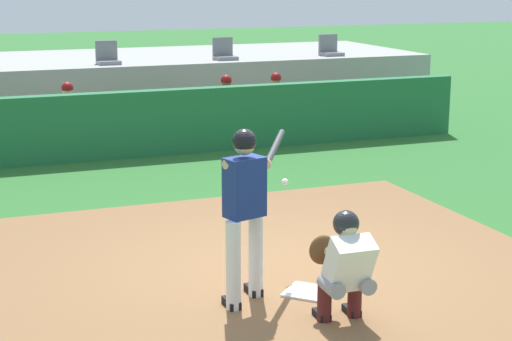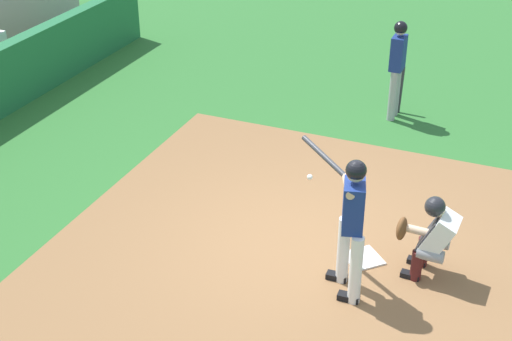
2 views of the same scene
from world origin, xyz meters
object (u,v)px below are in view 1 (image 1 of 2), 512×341
home_plate (308,292)px  catcher_crouched (344,263)px  stadium_seat_2 (108,58)px  stadium_seat_3 (224,53)px  dugout_player_3 (278,104)px  stadium_seat_4 (330,50)px  batter_at_plate (246,204)px  dugout_player_2 (228,107)px  dugout_player_1 (70,116)px

home_plate → catcher_crouched: 0.99m
stadium_seat_2 → stadium_seat_3: (2.60, 0.00, 0.00)m
dugout_player_3 → stadium_seat_2: size_ratio=2.71×
stadium_seat_3 → dugout_player_3: bearing=-77.5°
stadium_seat_4 → home_plate: bearing=-117.1°
batter_at_plate → dugout_player_2: size_ratio=1.39×
stadium_seat_2 → stadium_seat_4: bearing=0.0°
batter_at_plate → dugout_player_1: bearing=93.3°
stadium_seat_2 → stadium_seat_4: same height
stadium_seat_3 → stadium_seat_4: same height
batter_at_plate → catcher_crouched: size_ratio=0.92×
dugout_player_2 → stadium_seat_4: 3.91m
dugout_player_3 → stadium_seat_3: stadium_seat_3 is taller
dugout_player_2 → dugout_player_1: bearing=180.0°
dugout_player_2 → stadium_seat_4: bearing=32.3°
home_plate → dugout_player_3: bearing=69.5°
stadium_seat_3 → stadium_seat_4: (2.60, 0.00, 0.00)m
batter_at_plate → dugout_player_1: batter_at_plate is taller
batter_at_plate → dugout_player_1: (-0.47, 8.12, -0.36)m
dugout_player_2 → stadium_seat_3: (0.62, 2.03, 0.86)m
dugout_player_2 → stadium_seat_4: size_ratio=2.71×
dugout_player_3 → home_plate: bearing=-110.5°
stadium_seat_3 → stadium_seat_4: bearing=0.0°
batter_at_plate → stadium_seat_4: (5.88, 10.15, 0.50)m
home_plate → stadium_seat_3: bearing=75.7°
dugout_player_2 → dugout_player_3: size_ratio=1.00×
batter_at_plate → stadium_seat_2: bearing=86.2°
catcher_crouched → batter_at_plate: bearing=129.3°
dugout_player_1 → stadium_seat_3: stadium_seat_3 is taller
catcher_crouched → dugout_player_1: 9.02m
catcher_crouched → stadium_seat_3: size_ratio=4.09×
dugout_player_1 → stadium_seat_4: (6.35, 2.03, 0.86)m
dugout_player_1 → stadium_seat_4: size_ratio=2.71×
stadium_seat_2 → stadium_seat_3: 2.60m
dugout_player_1 → dugout_player_3: (4.20, 0.00, 0.00)m
dugout_player_1 → stadium_seat_2: 2.49m
catcher_crouched → dugout_player_3: size_ratio=1.51×
batter_at_plate → dugout_player_3: 8.94m
home_plate → stadium_seat_4: 11.53m
dugout_player_3 → stadium_seat_2: 3.77m
dugout_player_1 → dugout_player_2: bearing=0.0°
home_plate → dugout_player_1: bearing=98.1°
batter_at_plate → stadium_seat_3: bearing=72.1°
stadium_seat_4 → stadium_seat_2: bearing=180.0°
dugout_player_1 → dugout_player_3: same height
dugout_player_1 → home_plate: bearing=-81.9°
home_plate → catcher_crouched: size_ratio=0.22×
batter_at_plate → dugout_player_2: batter_at_plate is taller
stadium_seat_3 → stadium_seat_4: 2.60m
stadium_seat_2 → dugout_player_1: bearing=-119.5°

